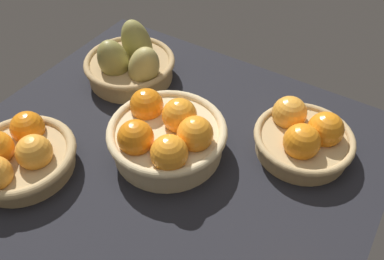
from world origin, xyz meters
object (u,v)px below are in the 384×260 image
at_px(basket_near_right_pears, 131,63).
at_px(basket_center, 167,135).
at_px(basket_far_right, 19,156).
at_px(basket_near_left, 304,137).

relative_size(basket_near_right_pears, basket_center, 0.94).
bearing_deg(basket_far_right, basket_center, -139.08).
relative_size(basket_center, basket_far_right, 1.13).
xyz_separation_m(basket_near_right_pears, basket_far_right, (0.00, 0.35, -0.01)).
distance_m(basket_near_right_pears, basket_center, 0.27).
relative_size(basket_near_left, basket_far_right, 0.95).
bearing_deg(basket_near_right_pears, basket_center, 143.97).
bearing_deg(basket_center, basket_near_left, -146.54).
bearing_deg(basket_near_right_pears, basket_near_left, 179.45).
bearing_deg(basket_near_left, basket_near_right_pears, -0.55).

